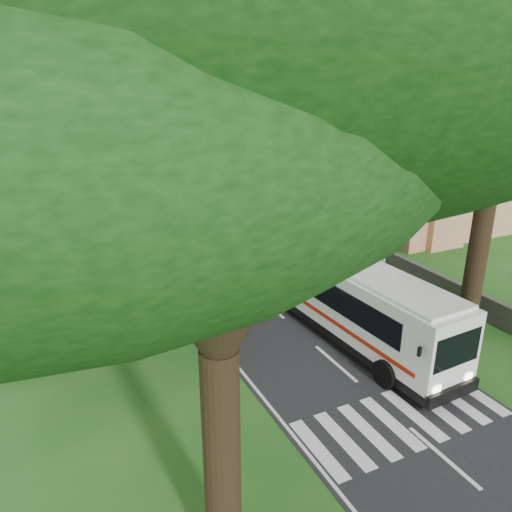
{
  "coord_description": "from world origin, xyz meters",
  "views": [
    {
      "loc": [
        -10.85,
        -12.79,
        11.53
      ],
      "look_at": [
        0.08,
        9.84,
        2.2
      ],
      "focal_mm": 35.0,
      "sensor_mm": 36.0,
      "label": 1
    }
  ],
  "objects_px": {
    "church": "(382,153)",
    "pole_mid": "(231,164)",
    "distant_car_b": "(97,162)",
    "pedestrian": "(153,278)",
    "coach_bus": "(346,294)",
    "pole_far": "(164,138)",
    "pole_near": "(386,227)",
    "distant_car_c": "(113,154)",
    "distant_car_a": "(139,193)"
  },
  "relations": [
    {
      "from": "pole_far",
      "to": "distant_car_a",
      "type": "distance_m",
      "value": 14.66
    },
    {
      "from": "distant_car_c",
      "to": "church",
      "type": "bearing_deg",
      "value": 126.89
    },
    {
      "from": "coach_bus",
      "to": "pole_mid",
      "type": "bearing_deg",
      "value": 77.34
    },
    {
      "from": "distant_car_b",
      "to": "pedestrian",
      "type": "distance_m",
      "value": 41.22
    },
    {
      "from": "pole_far",
      "to": "pedestrian",
      "type": "distance_m",
      "value": 35.41
    },
    {
      "from": "pole_mid",
      "to": "distant_car_b",
      "type": "height_order",
      "value": "pole_mid"
    },
    {
      "from": "pole_mid",
      "to": "church",
      "type": "bearing_deg",
      "value": -19.81
    },
    {
      "from": "pole_far",
      "to": "pedestrian",
      "type": "height_order",
      "value": "pole_far"
    },
    {
      "from": "pole_near",
      "to": "distant_car_b",
      "type": "xyz_separation_m",
      "value": [
        -6.86,
        47.39,
        -3.55
      ]
    },
    {
      "from": "distant_car_b",
      "to": "coach_bus",
      "type": "bearing_deg",
      "value": -96.87
    },
    {
      "from": "church",
      "to": "coach_bus",
      "type": "bearing_deg",
      "value": -132.54
    },
    {
      "from": "pole_near",
      "to": "coach_bus",
      "type": "distance_m",
      "value": 4.67
    },
    {
      "from": "pole_mid",
      "to": "pole_far",
      "type": "bearing_deg",
      "value": 90.0
    },
    {
      "from": "church",
      "to": "pedestrian",
      "type": "bearing_deg",
      "value": -158.04
    },
    {
      "from": "pole_mid",
      "to": "distant_car_a",
      "type": "distance_m",
      "value": 10.16
    },
    {
      "from": "pole_far",
      "to": "distant_car_a",
      "type": "bearing_deg",
      "value": -116.22
    },
    {
      "from": "pole_near",
      "to": "pedestrian",
      "type": "relative_size",
      "value": 4.36
    },
    {
      "from": "pedestrian",
      "to": "distant_car_c",
      "type": "bearing_deg",
      "value": -20.47
    },
    {
      "from": "pole_near",
      "to": "coach_bus",
      "type": "relative_size",
      "value": 0.64
    },
    {
      "from": "pole_near",
      "to": "coach_bus",
      "type": "xyz_separation_m",
      "value": [
        -3.64,
        -1.9,
        -2.22
      ]
    },
    {
      "from": "pole_mid",
      "to": "distant_car_a",
      "type": "height_order",
      "value": "pole_mid"
    },
    {
      "from": "distant_car_a",
      "to": "pole_far",
      "type": "bearing_deg",
      "value": -112.22
    },
    {
      "from": "church",
      "to": "pedestrian",
      "type": "relative_size",
      "value": 13.08
    },
    {
      "from": "distant_car_b",
      "to": "pedestrian",
      "type": "height_order",
      "value": "pedestrian"
    },
    {
      "from": "pole_far",
      "to": "pedestrian",
      "type": "bearing_deg",
      "value": -107.3
    },
    {
      "from": "church",
      "to": "pole_mid",
      "type": "distance_m",
      "value": 13.16
    },
    {
      "from": "church",
      "to": "pole_mid",
      "type": "height_order",
      "value": "church"
    },
    {
      "from": "coach_bus",
      "to": "pedestrian",
      "type": "bearing_deg",
      "value": 126.52
    },
    {
      "from": "distant_car_c",
      "to": "pole_mid",
      "type": "bearing_deg",
      "value": 110.06
    },
    {
      "from": "distant_car_b",
      "to": "pole_mid",
      "type": "bearing_deg",
      "value": -86.53
    },
    {
      "from": "pole_far",
      "to": "pedestrian",
      "type": "relative_size",
      "value": 4.36
    },
    {
      "from": "distant_car_b",
      "to": "distant_car_c",
      "type": "distance_m",
      "value": 6.21
    },
    {
      "from": "distant_car_a",
      "to": "distant_car_c",
      "type": "height_order",
      "value": "distant_car_a"
    },
    {
      "from": "coach_bus",
      "to": "distant_car_c",
      "type": "relative_size",
      "value": 2.56
    },
    {
      "from": "church",
      "to": "pole_near",
      "type": "relative_size",
      "value": 3.0
    },
    {
      "from": "distant_car_a",
      "to": "pedestrian",
      "type": "xyz_separation_m",
      "value": [
        -4.19,
        -20.88,
        0.13
      ]
    },
    {
      "from": "pole_near",
      "to": "coach_bus",
      "type": "height_order",
      "value": "pole_near"
    },
    {
      "from": "coach_bus",
      "to": "distant_car_b",
      "type": "distance_m",
      "value": 49.41
    },
    {
      "from": "pole_near",
      "to": "distant_car_c",
      "type": "relative_size",
      "value": 1.64
    },
    {
      "from": "church",
      "to": "distant_car_b",
      "type": "distance_m",
      "value": 37.44
    },
    {
      "from": "pole_near",
      "to": "pole_mid",
      "type": "xyz_separation_m",
      "value": [
        0.0,
        20.0,
        0.0
      ]
    },
    {
      "from": "pole_mid",
      "to": "distant_car_a",
      "type": "bearing_deg",
      "value": 131.15
    },
    {
      "from": "pole_far",
      "to": "distant_car_b",
      "type": "bearing_deg",
      "value": 132.89
    },
    {
      "from": "pole_mid",
      "to": "pedestrian",
      "type": "height_order",
      "value": "pole_mid"
    },
    {
      "from": "pole_far",
      "to": "coach_bus",
      "type": "distance_m",
      "value": 42.12
    },
    {
      "from": "pole_near",
      "to": "pole_far",
      "type": "xyz_separation_m",
      "value": [
        0.0,
        40.0,
        0.0
      ]
    },
    {
      "from": "pole_mid",
      "to": "pole_far",
      "type": "height_order",
      "value": "same"
    },
    {
      "from": "pole_mid",
      "to": "distant_car_a",
      "type": "relative_size",
      "value": 1.8
    },
    {
      "from": "pole_mid",
      "to": "distant_car_b",
      "type": "distance_m",
      "value": 28.46
    },
    {
      "from": "pole_mid",
      "to": "pedestrian",
      "type": "bearing_deg",
      "value": -127.5
    }
  ]
}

